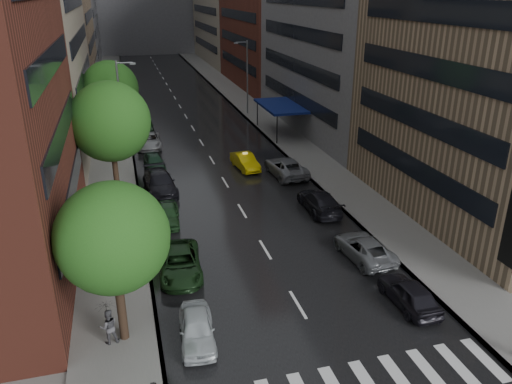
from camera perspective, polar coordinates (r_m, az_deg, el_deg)
ground at (r=23.28m, az=8.30°, el=-18.07°), size 220.00×220.00×0.00m
road at (r=68.19m, az=-8.48°, el=9.31°), size 14.00×140.00×0.01m
sidewalk_left at (r=67.76m, az=-16.13°, el=8.67°), size 4.00×140.00×0.15m
sidewalk_right at (r=69.77m, az=-1.03°, el=9.90°), size 4.00×140.00×0.15m
tree_near at (r=21.85m, az=-16.05°, el=-5.08°), size 4.83×4.83×7.70m
tree_mid at (r=37.04m, az=-16.34°, el=7.71°), size 5.72×5.72×9.12m
tree_far at (r=51.66m, az=-16.31°, el=11.26°), size 5.42×5.42×8.64m
taxi at (r=44.50m, az=-1.24°, el=3.52°), size 1.95×4.36×1.39m
parked_cars_left at (r=41.01m, az=-11.07°, el=1.47°), size 2.67×41.06×1.59m
parked_cars_right at (r=35.51m, az=7.79°, el=-1.63°), size 2.84×24.66×1.52m
ped_black_umbrella at (r=23.71m, az=-16.58°, el=-13.80°), size 0.96×0.98×2.09m
street_lamp_left at (r=47.17m, az=-15.09°, el=9.14°), size 1.74×0.22×9.00m
street_lamp_right at (r=63.80m, az=-1.07°, el=13.14°), size 1.74×0.22×9.00m
awning at (r=55.02m, az=2.83°, el=9.78°), size 4.00×8.00×3.12m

